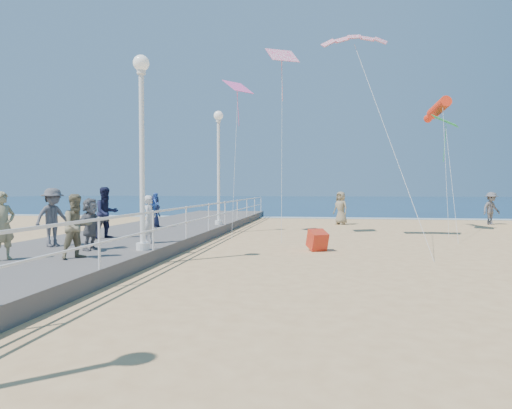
# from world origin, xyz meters

# --- Properties ---
(ground) EXTENTS (160.00, 160.00, 0.00)m
(ground) POSITION_xyz_m (0.00, 0.00, 0.00)
(ground) COLOR #E7B979
(ground) RESTS_ON ground
(ocean) EXTENTS (160.00, 90.00, 0.05)m
(ocean) POSITION_xyz_m (0.00, 65.00, 0.01)
(ocean) COLOR #0C2A4D
(ocean) RESTS_ON ground
(surf_line) EXTENTS (160.00, 1.20, 0.04)m
(surf_line) POSITION_xyz_m (0.00, 20.50, 0.03)
(surf_line) COLOR white
(surf_line) RESTS_ON ground
(boardwalk) EXTENTS (5.00, 44.00, 0.40)m
(boardwalk) POSITION_xyz_m (-7.50, 0.00, 0.20)
(boardwalk) COLOR slate
(boardwalk) RESTS_ON ground
(railing) EXTENTS (0.05, 42.00, 0.55)m
(railing) POSITION_xyz_m (-5.05, 0.00, 1.25)
(railing) COLOR white
(railing) RESTS_ON boardwalk
(lamp_post_mid) EXTENTS (0.44, 0.44, 5.32)m
(lamp_post_mid) POSITION_xyz_m (-5.35, 0.00, 3.66)
(lamp_post_mid) COLOR white
(lamp_post_mid) RESTS_ON boardwalk
(lamp_post_far) EXTENTS (0.44, 0.44, 5.32)m
(lamp_post_far) POSITION_xyz_m (-5.35, 9.00, 3.66)
(lamp_post_far) COLOR white
(lamp_post_far) RESTS_ON boardwalk
(woman_holding_toddler) EXTENTS (0.40, 0.57, 1.48)m
(woman_holding_toddler) POSITION_xyz_m (-5.76, 1.53, 1.14)
(woman_holding_toddler) COLOR silver
(woman_holding_toddler) RESTS_ON boardwalk
(toddler_held) EXTENTS (0.30, 0.37, 0.71)m
(toddler_held) POSITION_xyz_m (-5.61, 1.68, 1.60)
(toddler_held) COLOR blue
(toddler_held) RESTS_ON boardwalk
(spectator_1) EXTENTS (0.90, 0.96, 1.56)m
(spectator_1) POSITION_xyz_m (-6.32, -1.67, 1.18)
(spectator_1) COLOR #83795A
(spectator_1) RESTS_ON boardwalk
(spectator_2) EXTENTS (1.05, 1.27, 1.71)m
(spectator_2) POSITION_xyz_m (-8.26, 0.35, 1.25)
(spectator_2) COLOR #504F54
(spectator_2) RESTS_ON boardwalk
(spectator_4) EXTENTS (0.51, 0.73, 1.41)m
(spectator_4) POSITION_xyz_m (-7.80, 7.17, 1.10)
(spectator_4) COLOR #1A1F3A
(spectator_4) RESTS_ON boardwalk
(spectator_5) EXTENTS (0.53, 1.36, 1.44)m
(spectator_5) POSITION_xyz_m (-6.77, -0.21, 1.12)
(spectator_5) COLOR #5E5E63
(spectator_5) RESTS_ON boardwalk
(spectator_6) EXTENTS (0.55, 0.68, 1.62)m
(spectator_6) POSITION_xyz_m (-7.89, -2.19, 1.21)
(spectator_6) COLOR gray
(spectator_6) RESTS_ON boardwalk
(spectator_7) EXTENTS (1.03, 1.07, 1.74)m
(spectator_7) POSITION_xyz_m (-7.74, 2.61, 1.27)
(spectator_7) COLOR #1A1D39
(spectator_7) RESTS_ON boardwalk
(beach_walker_a) EXTENTS (1.41, 1.24, 1.89)m
(beach_walker_a) POSITION_xyz_m (9.12, 16.28, 0.95)
(beach_walker_a) COLOR #5C5A60
(beach_walker_a) RESTS_ON ground
(beach_walker_c) EXTENTS (1.11, 1.08, 1.92)m
(beach_walker_c) POSITION_xyz_m (0.49, 14.99, 0.96)
(beach_walker_c) COLOR gray
(beach_walker_c) RESTS_ON ground
(box_kite) EXTENTS (0.81, 0.88, 0.74)m
(box_kite) POSITION_xyz_m (-0.64, 3.46, 0.30)
(box_kite) COLOR red
(box_kite) RESTS_ON ground
(kite_parafoil) EXTENTS (2.66, 0.94, 0.65)m
(kite_parafoil) POSITION_xyz_m (0.72, 7.03, 8.19)
(kite_parafoil) COLOR red
(kite_windsock) EXTENTS (1.05, 2.95, 1.14)m
(kite_windsock) POSITION_xyz_m (5.17, 12.01, 6.11)
(kite_windsock) COLOR #FB3215
(kite_diamond_pink) EXTENTS (1.44, 1.47, 0.64)m
(kite_diamond_pink) POSITION_xyz_m (-4.38, 8.82, 6.76)
(kite_diamond_pink) COLOR #FF5DB1
(kite_diamond_green) EXTENTS (1.48, 1.55, 0.59)m
(kite_diamond_green) POSITION_xyz_m (5.35, 11.58, 5.38)
(kite_diamond_green) COLOR green
(kite_diamond_redwhite) EXTENTS (1.55, 1.44, 0.77)m
(kite_diamond_redwhite) POSITION_xyz_m (-2.28, 7.99, 7.86)
(kite_diamond_redwhite) COLOR #DE1A58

